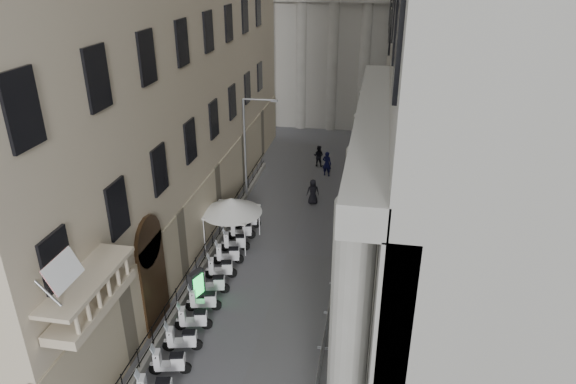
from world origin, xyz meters
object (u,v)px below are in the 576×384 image
info_kiosk (197,288)px  pedestrian_a (327,164)px  street_lamp (248,142)px  security_tent (230,205)px  pedestrian_b (319,156)px

info_kiosk → pedestrian_a: size_ratio=0.98×
street_lamp → security_tent: bearing=-88.8°
street_lamp → pedestrian_a: size_ratio=3.65×
info_kiosk → pedestrian_b: size_ratio=1.11×
info_kiosk → street_lamp: bearing=112.7°
street_lamp → pedestrian_a: 7.86m
pedestrian_a → street_lamp: bearing=62.3°
info_kiosk → pedestrian_b: bearing=100.4°
security_tent → pedestrian_b: 13.69m
info_kiosk → pedestrian_b: info_kiosk is taller
pedestrian_a → info_kiosk: bearing=91.5°
security_tent → street_lamp: 6.28m
pedestrian_a → pedestrian_b: 2.13m
street_lamp → pedestrian_b: street_lamp is taller
street_lamp → info_kiosk: (0.43, -12.40, -3.32)m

